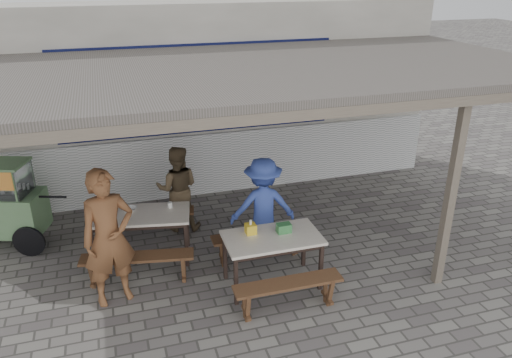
{
  "coord_description": "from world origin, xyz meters",
  "views": [
    {
      "loc": [
        -1.8,
        -5.79,
        4.1
      ],
      "look_at": [
        0.24,
        0.9,
        1.09
      ],
      "focal_mm": 35.0,
      "sensor_mm": 36.0,
      "label": 1
    }
  ],
  "objects_px": {
    "condiment_bowl": "(130,209)",
    "patron_street_side": "(109,238)",
    "table_left": "(140,218)",
    "bench_left_street": "(138,263)",
    "bench_left_wall": "(146,217)",
    "bench_right_wall": "(259,240)",
    "table_right": "(272,242)",
    "tissue_box": "(251,229)",
    "condiment_jar": "(170,205)",
    "bench_right_street": "(288,290)",
    "donation_box": "(284,228)",
    "patron_wall_side": "(178,188)",
    "patron_right_table": "(263,206)",
    "vendor_cart": "(0,201)"
  },
  "relations": [
    {
      "from": "condiment_bowl",
      "to": "patron_street_side",
      "type": "bearing_deg",
      "value": -106.91
    },
    {
      "from": "table_left",
      "to": "bench_left_street",
      "type": "xyz_separation_m",
      "value": [
        -0.12,
        -0.66,
        -0.33
      ]
    },
    {
      "from": "bench_right_street",
      "to": "donation_box",
      "type": "distance_m",
      "value": 0.88
    },
    {
      "from": "table_right",
      "to": "bench_right_wall",
      "type": "xyz_separation_m",
      "value": [
        0.0,
        0.64,
        -0.34
      ]
    },
    {
      "from": "bench_left_wall",
      "to": "table_left",
      "type": "bearing_deg",
      "value": -90.0
    },
    {
      "from": "table_left",
      "to": "bench_left_wall",
      "type": "height_order",
      "value": "table_left"
    },
    {
      "from": "patron_right_table",
      "to": "tissue_box",
      "type": "xyz_separation_m",
      "value": [
        -0.4,
        -0.71,
        0.06
      ]
    },
    {
      "from": "patron_right_table",
      "to": "condiment_bowl",
      "type": "height_order",
      "value": "patron_right_table"
    },
    {
      "from": "table_left",
      "to": "patron_wall_side",
      "type": "bearing_deg",
      "value": 60.08
    },
    {
      "from": "condiment_jar",
      "to": "donation_box",
      "type": "bearing_deg",
      "value": -41.47
    },
    {
      "from": "vendor_cart",
      "to": "donation_box",
      "type": "distance_m",
      "value": 4.41
    },
    {
      "from": "patron_wall_side",
      "to": "donation_box",
      "type": "relative_size",
      "value": 7.59
    },
    {
      "from": "bench_right_wall",
      "to": "donation_box",
      "type": "relative_size",
      "value": 7.33
    },
    {
      "from": "patron_wall_side",
      "to": "condiment_bowl",
      "type": "bearing_deg",
      "value": 51.61
    },
    {
      "from": "condiment_bowl",
      "to": "vendor_cart",
      "type": "bearing_deg",
      "value": 155.14
    },
    {
      "from": "table_left",
      "to": "vendor_cart",
      "type": "xyz_separation_m",
      "value": [
        -2.02,
        1.03,
        0.08
      ]
    },
    {
      "from": "table_left",
      "to": "condiment_bowl",
      "type": "distance_m",
      "value": 0.22
    },
    {
      "from": "bench_right_street",
      "to": "donation_box",
      "type": "relative_size",
      "value": 7.33
    },
    {
      "from": "condiment_jar",
      "to": "condiment_bowl",
      "type": "distance_m",
      "value": 0.58
    },
    {
      "from": "bench_left_wall",
      "to": "table_right",
      "type": "height_order",
      "value": "table_right"
    },
    {
      "from": "patron_wall_side",
      "to": "tissue_box",
      "type": "xyz_separation_m",
      "value": [
        0.72,
        -1.82,
        0.09
      ]
    },
    {
      "from": "bench_right_street",
      "to": "tissue_box",
      "type": "relative_size",
      "value": 10.19
    },
    {
      "from": "bench_left_street",
      "to": "patron_wall_side",
      "type": "distance_m",
      "value": 1.7
    },
    {
      "from": "bench_right_wall",
      "to": "condiment_bowl",
      "type": "bearing_deg",
      "value": 158.7
    },
    {
      "from": "table_right",
      "to": "patron_wall_side",
      "type": "relative_size",
      "value": 0.9
    },
    {
      "from": "condiment_jar",
      "to": "bench_right_wall",
      "type": "bearing_deg",
      "value": -27.95
    },
    {
      "from": "donation_box",
      "to": "condiment_jar",
      "type": "height_order",
      "value": "donation_box"
    },
    {
      "from": "tissue_box",
      "to": "condiment_jar",
      "type": "distance_m",
      "value": 1.45
    },
    {
      "from": "bench_left_street",
      "to": "bench_left_wall",
      "type": "xyz_separation_m",
      "value": [
        0.25,
        1.32,
        0.0
      ]
    },
    {
      "from": "bench_right_street",
      "to": "patron_street_side",
      "type": "bearing_deg",
      "value": 156.63
    },
    {
      "from": "tissue_box",
      "to": "condiment_jar",
      "type": "relative_size",
      "value": 1.68
    },
    {
      "from": "table_left",
      "to": "bench_right_street",
      "type": "xyz_separation_m",
      "value": [
        1.64,
        -1.84,
        -0.34
      ]
    },
    {
      "from": "bench_right_wall",
      "to": "vendor_cart",
      "type": "height_order",
      "value": "vendor_cart"
    },
    {
      "from": "bench_right_street",
      "to": "patron_wall_side",
      "type": "xyz_separation_m",
      "value": [
        -0.97,
        2.63,
        0.39
      ]
    },
    {
      "from": "bench_left_street",
      "to": "condiment_jar",
      "type": "relative_size",
      "value": 18.99
    },
    {
      "from": "bench_right_wall",
      "to": "table_right",
      "type": "bearing_deg",
      "value": -90.0
    },
    {
      "from": "table_left",
      "to": "patron_wall_side",
      "type": "height_order",
      "value": "patron_wall_side"
    },
    {
      "from": "bench_right_street",
      "to": "patron_street_side",
      "type": "xyz_separation_m",
      "value": [
        -2.09,
        0.92,
        0.59
      ]
    },
    {
      "from": "bench_left_wall",
      "to": "patron_wall_side",
      "type": "relative_size",
      "value": 1.07
    },
    {
      "from": "bench_left_street",
      "to": "patron_right_table",
      "type": "relative_size",
      "value": 1.02
    },
    {
      "from": "table_right",
      "to": "patron_street_side",
      "type": "xyz_separation_m",
      "value": [
        -2.09,
        0.28,
        0.26
      ]
    },
    {
      "from": "table_right",
      "to": "bench_right_street",
      "type": "distance_m",
      "value": 0.73
    },
    {
      "from": "bench_left_wall",
      "to": "condiment_jar",
      "type": "bearing_deg",
      "value": -49.63
    },
    {
      "from": "table_left",
      "to": "bench_right_wall",
      "type": "bearing_deg",
      "value": -7.93
    },
    {
      "from": "vendor_cart",
      "to": "patron_right_table",
      "type": "xyz_separation_m",
      "value": [
        3.81,
        -1.35,
        0.01
      ]
    },
    {
      "from": "table_right",
      "to": "tissue_box",
      "type": "relative_size",
      "value": 9.48
    },
    {
      "from": "bench_left_wall",
      "to": "bench_right_street",
      "type": "distance_m",
      "value": 2.92
    },
    {
      "from": "table_right",
      "to": "patron_right_table",
      "type": "xyz_separation_m",
      "value": [
        0.15,
        0.88,
        0.09
      ]
    },
    {
      "from": "bench_left_wall",
      "to": "donation_box",
      "type": "relative_size",
      "value": 8.14
    },
    {
      "from": "bench_left_street",
      "to": "patron_right_table",
      "type": "height_order",
      "value": "patron_right_table"
    }
  ]
}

